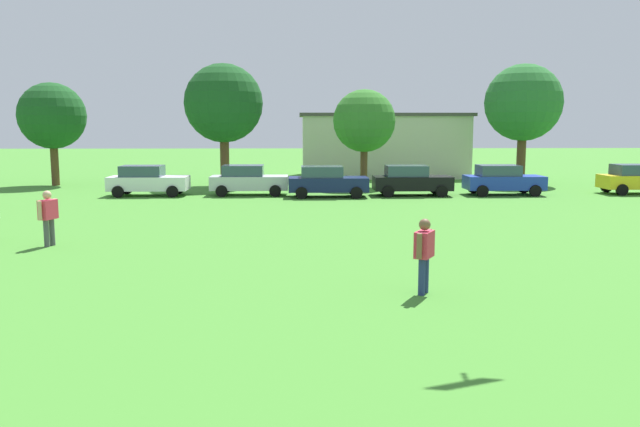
{
  "coord_description": "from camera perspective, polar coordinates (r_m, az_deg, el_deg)",
  "views": [
    {
      "loc": [
        3.0,
        1.2,
        3.85
      ],
      "look_at": [
        3.33,
        11.29,
        2.44
      ],
      "focal_mm": 35.21,
      "sensor_mm": 36.0,
      "label": 1
    }
  ],
  "objects": [
    {
      "name": "adult_bystander",
      "position": [
        14.58,
        9.45,
        -3.24
      ],
      "size": [
        0.56,
        0.74,
        1.76
      ],
      "rotation": [
        0.0,
        0.0,
        1.06
      ],
      "color": "navy",
      "rests_on": "ground"
    },
    {
      "name": "parked_car_white_0",
      "position": [
        36.09,
        -15.43,
        2.92
      ],
      "size": [
        4.3,
        2.02,
        1.68
      ],
      "color": "white",
      "rests_on": "ground"
    },
    {
      "name": "parked_car_navy_2",
      "position": [
        34.17,
        0.61,
        2.94
      ],
      "size": [
        4.3,
        2.02,
        1.68
      ],
      "color": "#141E4C",
      "rests_on": "ground"
    },
    {
      "name": "parked_car_yellow_5",
      "position": [
        40.13,
        26.95,
        2.83
      ],
      "size": [
        4.3,
        2.02,
        1.68
      ],
      "color": "yellow",
      "rests_on": "ground"
    },
    {
      "name": "ground_plane",
      "position": [
        29.21,
        -7.76,
        0.32
      ],
      "size": [
        160.0,
        160.0,
        0.0
      ],
      "primitive_type": "plane",
      "color": "#42842D"
    },
    {
      "name": "parked_car_blue_4",
      "position": [
        36.65,
        16.25,
        2.97
      ],
      "size": [
        4.3,
        2.02,
        1.68
      ],
      "color": "#1E38AD",
      "rests_on": "ground"
    },
    {
      "name": "tree_far_right",
      "position": [
        44.36,
        18.01,
        9.53
      ],
      "size": [
        5.09,
        5.09,
        7.93
      ],
      "color": "brown",
      "rests_on": "ground"
    },
    {
      "name": "tree_right",
      "position": [
        39.99,
        4.04,
        8.37
      ],
      "size": [
        3.94,
        3.94,
        6.13
      ],
      "color": "brown",
      "rests_on": "ground"
    },
    {
      "name": "bystander_near_trees",
      "position": [
        21.91,
        -23.48,
        0.01
      ],
      "size": [
        0.5,
        0.82,
        1.8
      ],
      "rotation": [
        0.0,
        0.0,
        4.39
      ],
      "color": "#4C4C51",
      "rests_on": "ground"
    },
    {
      "name": "parked_car_silver_1",
      "position": [
        35.35,
        -6.56,
        3.06
      ],
      "size": [
        4.3,
        2.02,
        1.68
      ],
      "color": "silver",
      "rests_on": "ground"
    },
    {
      "name": "parked_car_black_3",
      "position": [
        35.24,
        8.25,
        3.01
      ],
      "size": [
        4.3,
        2.02,
        1.68
      ],
      "color": "black",
      "rests_on": "ground"
    },
    {
      "name": "house_left",
      "position": [
        48.5,
        5.72,
        6.22
      ],
      "size": [
        12.72,
        6.35,
        4.78
      ],
      "color": "beige",
      "rests_on": "ground"
    },
    {
      "name": "tree_far_left",
      "position": [
        44.25,
        -23.17,
        8.13
      ],
      "size": [
        4.24,
        4.24,
        6.62
      ],
      "color": "brown",
      "rests_on": "ground"
    },
    {
      "name": "tree_left",
      "position": [
        40.86,
        -8.76,
        9.84
      ],
      "size": [
        4.99,
        4.99,
        7.78
      ],
      "color": "brown",
      "rests_on": "ground"
    }
  ]
}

